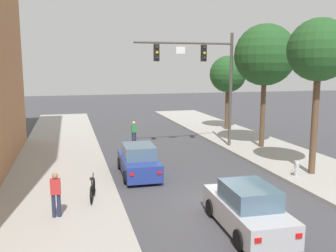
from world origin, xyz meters
TOP-DOWN VIEW (x-y plane):
  - ground_plane at (0.00, 0.00)m, footprint 120.00×120.00m
  - sidewalk_left at (-6.50, 0.00)m, footprint 5.00×60.00m
  - traffic_signal_mast at (2.73, 9.90)m, footprint 6.62×0.38m
  - car_lead_blue at (-2.58, 5.08)m, footprint 1.92×4.28m
  - car_following_silver at (-0.21, -2.15)m, footprint 1.95×4.30m
  - pedestrian_sidewalk_left_walker at (-6.46, 0.27)m, footprint 0.36×0.22m
  - pedestrian_crossing_road at (-1.51, 12.67)m, footprint 0.36×0.22m
  - bicycle_leaning at (-5.10, 1.77)m, footprint 0.33×1.76m
  - fire_hydrant at (4.82, 2.45)m, footprint 0.48×0.24m
  - street_tree_nearest at (5.81, 2.64)m, footprint 3.03×3.03m
  - street_tree_second at (6.51, 8.95)m, footprint 3.99×3.99m
  - street_tree_third at (7.15, 16.11)m, footprint 3.07×3.07m

SIDE VIEW (x-z plane):
  - ground_plane at x=0.00m, z-range 0.00..0.00m
  - sidewalk_left at x=-6.50m, z-range 0.00..0.15m
  - fire_hydrant at x=4.82m, z-range 0.15..0.87m
  - bicycle_leaning at x=-5.10m, z-range 0.05..1.03m
  - car_lead_blue at x=-2.58m, z-range -0.08..1.52m
  - car_following_silver at x=-0.21m, z-range -0.08..1.52m
  - pedestrian_crossing_road at x=-1.51m, z-range 0.09..1.73m
  - pedestrian_sidewalk_left_walker at x=-6.46m, z-range 0.24..1.88m
  - street_tree_third at x=7.15m, z-range 1.69..7.92m
  - traffic_signal_mast at x=2.73m, z-range 1.59..9.09m
  - street_tree_second at x=6.51m, z-range 2.16..10.22m
  - street_tree_nearest at x=5.81m, z-range 2.39..10.03m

